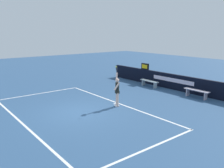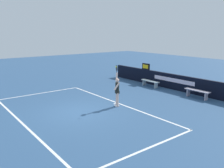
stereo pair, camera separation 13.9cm
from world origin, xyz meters
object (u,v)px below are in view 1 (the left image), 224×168
(tennis_ball, at_px, (116,67))
(courtside_bench_far, at_px, (197,92))
(speed_display, at_px, (145,66))
(courtside_bench_near, at_px, (149,82))
(tennis_player, at_px, (117,90))

(tennis_ball, bearing_deg, courtside_bench_far, 73.85)
(speed_display, relative_size, courtside_bench_near, 0.45)
(tennis_ball, bearing_deg, tennis_player, 129.28)
(tennis_ball, height_order, courtside_bench_near, tennis_ball)
(tennis_player, bearing_deg, courtside_bench_far, 70.96)
(speed_display, distance_m, tennis_ball, 7.23)
(tennis_player, xyz_separation_m, courtside_bench_far, (1.78, 5.16, -0.57))
(speed_display, distance_m, courtside_bench_far, 5.43)
(courtside_bench_far, bearing_deg, speed_display, 172.27)
(tennis_player, bearing_deg, courtside_bench_near, 114.19)
(tennis_player, xyz_separation_m, courtside_bench_near, (-2.31, 5.14, -0.60))
(speed_display, bearing_deg, courtside_bench_far, -7.73)
(courtside_bench_far, bearing_deg, tennis_ball, -106.15)
(tennis_ball, relative_size, courtside_bench_near, 0.04)
(courtside_bench_far, bearing_deg, courtside_bench_near, -179.81)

